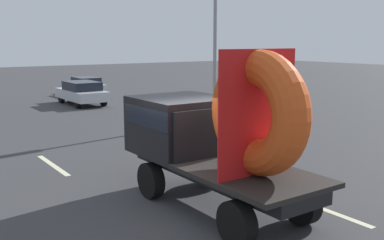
{
  "coord_description": "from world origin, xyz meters",
  "views": [
    {
      "loc": [
        -5.55,
        -7.65,
        3.61
      ],
      "look_at": [
        0.26,
        0.7,
        1.83
      ],
      "focal_mm": 41.97,
      "sensor_mm": 36.0,
      "label": 1
    }
  ],
  "objects_px": {
    "oncoming_car": "(86,85)",
    "traffic_light": "(215,28)",
    "flatbed_truck": "(209,131)",
    "distant_sedan": "(82,92)"
  },
  "relations": [
    {
      "from": "flatbed_truck",
      "to": "traffic_light",
      "type": "xyz_separation_m",
      "value": [
        6.72,
        8.48,
        2.53
      ]
    },
    {
      "from": "oncoming_car",
      "to": "traffic_light",
      "type": "bearing_deg",
      "value": -86.02
    },
    {
      "from": "flatbed_truck",
      "to": "distant_sedan",
      "type": "bearing_deg",
      "value": 77.78
    },
    {
      "from": "traffic_light",
      "to": "oncoming_car",
      "type": "xyz_separation_m",
      "value": [
        -0.92,
        13.27,
        -3.56
      ]
    },
    {
      "from": "distant_sedan",
      "to": "oncoming_car",
      "type": "height_order",
      "value": "distant_sedan"
    },
    {
      "from": "distant_sedan",
      "to": "traffic_light",
      "type": "bearing_deg",
      "value": -70.86
    },
    {
      "from": "flatbed_truck",
      "to": "distant_sedan",
      "type": "height_order",
      "value": "flatbed_truck"
    },
    {
      "from": "flatbed_truck",
      "to": "distant_sedan",
      "type": "relative_size",
      "value": 1.21
    },
    {
      "from": "distant_sedan",
      "to": "traffic_light",
      "type": "height_order",
      "value": "traffic_light"
    },
    {
      "from": "traffic_light",
      "to": "oncoming_car",
      "type": "height_order",
      "value": "traffic_light"
    }
  ]
}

